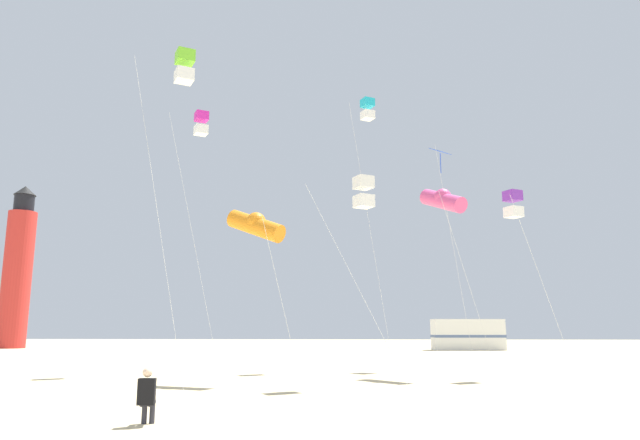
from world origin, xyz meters
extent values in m
cube|color=black|center=(-1.45, 4.32, 0.68)|extent=(0.37, 0.28, 0.52)
sphere|color=beige|center=(-1.45, 4.32, 1.06)|extent=(0.20, 0.20, 0.20)
cylinder|color=#2D2D38|center=(-1.41, 4.51, 0.44)|extent=(0.19, 0.38, 0.13)
cylinder|color=#2D2D38|center=(-1.44, 4.67, 0.21)|extent=(0.11, 0.11, 0.42)
cylinder|color=#2D2D38|center=(-1.57, 4.49, 0.44)|extent=(0.19, 0.38, 0.13)
cylinder|color=#2D2D38|center=(-1.59, 4.64, 0.21)|extent=(0.11, 0.11, 0.42)
cylinder|color=silver|center=(0.13, 13.21, 2.89)|extent=(1.17, 2.23, 5.79)
cylinder|color=orange|center=(-0.98, 13.79, 5.79)|extent=(2.54, 1.77, 1.48)
sphere|color=orange|center=(-0.98, 13.79, 5.94)|extent=(0.76, 0.76, 0.76)
cylinder|color=silver|center=(3.53, 20.83, 6.78)|extent=(2.02, 0.04, 13.56)
cube|color=#1EB2D1|center=(3.51, 21.84, 13.91)|extent=(0.82, 0.82, 0.44)
cube|color=white|center=(3.51, 21.84, 13.21)|extent=(0.82, 0.82, 0.44)
cylinder|color=silver|center=(7.74, 21.47, 5.63)|extent=(1.66, 0.80, 11.26)
cube|color=blue|center=(7.35, 22.29, 11.25)|extent=(1.22, 1.22, 0.40)
cylinder|color=blue|center=(7.35, 22.29, 10.60)|extent=(0.04, 0.04, 1.10)
cylinder|color=silver|center=(10.08, 15.37, 3.55)|extent=(2.50, 1.27, 7.11)
cube|color=purple|center=(9.45, 16.61, 7.46)|extent=(0.82, 0.82, 0.44)
cube|color=white|center=(9.45, 16.61, 6.76)|extent=(0.82, 0.82, 0.44)
cylinder|color=silver|center=(7.32, 15.93, 3.70)|extent=(2.30, 1.45, 7.40)
cylinder|color=#E54C8C|center=(6.60, 17.07, 7.40)|extent=(1.92, 2.49, 1.48)
sphere|color=#E54C8C|center=(6.60, 17.07, 7.55)|extent=(0.76, 0.76, 0.76)
cylinder|color=silver|center=(-3.36, 9.68, 5.49)|extent=(2.37, 0.54, 10.98)
cube|color=#72D12D|center=(-3.09, 10.86, 11.32)|extent=(0.82, 0.82, 0.44)
cube|color=white|center=(-3.09, 10.86, 10.62)|extent=(0.82, 0.82, 0.44)
cylinder|color=silver|center=(2.80, 11.08, 3.41)|extent=(3.37, 0.66, 6.82)
cube|color=white|center=(3.12, 12.77, 7.16)|extent=(0.82, 0.82, 0.44)
cube|color=white|center=(3.12, 12.77, 6.46)|extent=(0.82, 0.82, 0.44)
cylinder|color=silver|center=(-4.46, 17.45, 5.91)|extent=(2.65, 0.46, 11.83)
cube|color=#D826A5|center=(-4.69, 18.76, 12.18)|extent=(0.82, 0.82, 0.44)
cube|color=white|center=(-4.69, 18.76, 11.48)|extent=(0.82, 0.82, 0.44)
cylinder|color=red|center=(-32.17, 49.53, 7.00)|extent=(2.80, 2.80, 14.00)
cylinder|color=black|center=(-32.17, 49.53, 14.90)|extent=(2.00, 2.00, 1.80)
cone|color=black|center=(-32.17, 49.53, 16.30)|extent=(2.20, 2.20, 1.00)
cube|color=white|center=(12.93, 47.34, 1.40)|extent=(6.56, 2.79, 2.80)
cube|color=#4C608C|center=(12.93, 47.34, 1.26)|extent=(6.60, 2.84, 0.24)
camera|label=1|loc=(2.88, -7.60, 1.94)|focal=32.35mm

